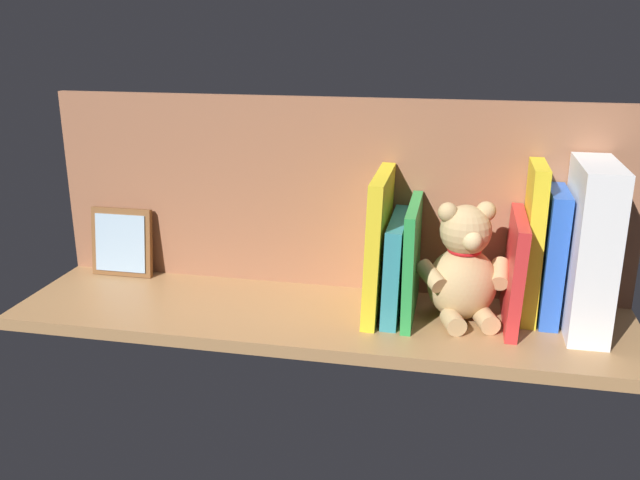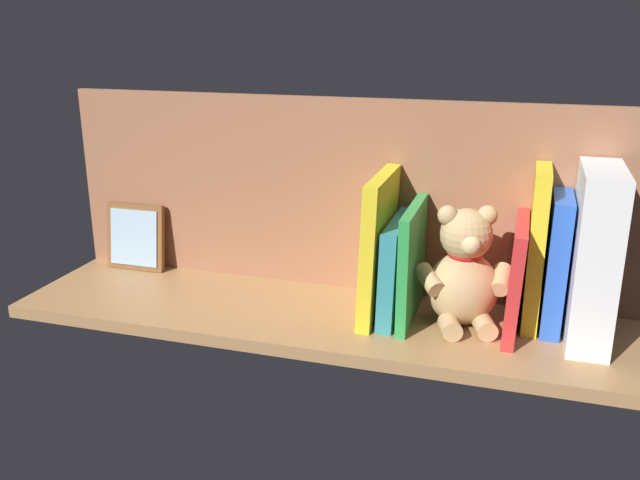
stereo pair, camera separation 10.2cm
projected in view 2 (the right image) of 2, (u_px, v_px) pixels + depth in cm
name	position (u px, v px, depth cm)	size (l,w,h in cm)	color
ground_plane	(320.00, 316.00, 121.07)	(108.38, 29.65, 2.20)	#A87A4C
shelf_back_panel	(340.00, 195.00, 126.63)	(108.38, 1.50, 35.89)	#9A6244
dictionary_thick_white	(594.00, 256.00, 106.22)	(6.40, 18.00, 27.85)	white
book_0	(556.00, 263.00, 111.03)	(3.10, 12.67, 22.56)	blue
book_1	(536.00, 248.00, 111.52)	(2.50, 12.23, 26.72)	yellow
book_2	(516.00, 277.00, 110.77)	(2.00, 18.37, 18.48)	red
teddy_bear	(464.00, 273.00, 112.80)	(15.92, 15.46, 20.55)	tan
book_3	(412.00, 263.00, 115.13)	(1.73, 18.81, 19.81)	green
book_4	(396.00, 268.00, 116.66)	(2.69, 18.08, 17.02)	teal
book_5	(379.00, 246.00, 115.96)	(2.41, 18.89, 24.72)	yellow
picture_frame_leaning	(135.00, 237.00, 139.18)	(12.54, 3.30, 13.68)	brown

